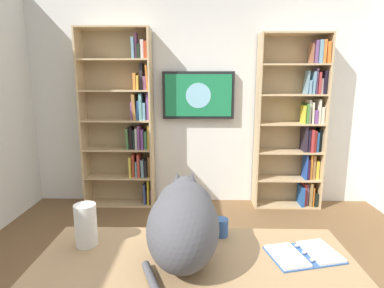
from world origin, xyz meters
name	(u,v)px	position (x,y,z in m)	size (l,w,h in m)	color
wall_back	(203,100)	(0.00, -2.23, 1.35)	(4.52, 0.06, 2.70)	silver
bookshelf_left	(298,124)	(-1.18, -2.06, 1.06)	(0.83, 0.28, 2.14)	tan
bookshelf_right	(126,121)	(0.97, -2.06, 1.09)	(0.88, 0.28, 2.21)	tan
wall_mounted_tv	(198,95)	(0.06, -2.15, 1.41)	(0.90, 0.07, 0.59)	black
desk	(195,284)	(0.07, 0.49, 0.64)	(1.51, 0.65, 0.75)	#A37F56
cat	(183,220)	(0.12, 0.45, 0.94)	(0.35, 0.67, 0.38)	#4C4C51
open_binder	(304,254)	(-0.46, 0.42, 0.76)	(0.37, 0.29, 0.02)	#335999
paper_towel_roll	(86,225)	(0.63, 0.34, 0.86)	(0.11, 0.11, 0.22)	white
coffee_mug	(221,227)	(-0.07, 0.22, 0.80)	(0.08, 0.08, 0.10)	#335999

